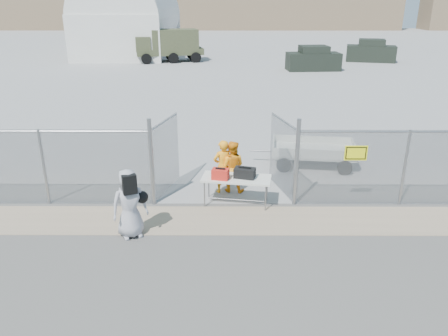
{
  "coord_description": "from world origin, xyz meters",
  "views": [
    {
      "loc": [
        0.05,
        -9.26,
        5.47
      ],
      "look_at": [
        0.0,
        2.0,
        1.1
      ],
      "focal_mm": 35.0,
      "sensor_mm": 36.0,
      "label": 1
    }
  ],
  "objects_px": {
    "folding_table": "(236,191)",
    "security_worker_left": "(223,167)",
    "security_worker_right": "(232,167)",
    "utility_trailer": "(313,153)",
    "visitor": "(129,204)"
  },
  "relations": [
    {
      "from": "folding_table",
      "to": "visitor",
      "type": "height_order",
      "value": "visitor"
    },
    {
      "from": "utility_trailer",
      "to": "security_worker_left",
      "type": "bearing_deg",
      "value": -136.6
    },
    {
      "from": "visitor",
      "to": "utility_trailer",
      "type": "bearing_deg",
      "value": 18.07
    },
    {
      "from": "security_worker_left",
      "to": "utility_trailer",
      "type": "xyz_separation_m",
      "value": [
        3.15,
        2.3,
        -0.37
      ]
    },
    {
      "from": "folding_table",
      "to": "security_worker_left",
      "type": "relative_size",
      "value": 1.17
    },
    {
      "from": "security_worker_right",
      "to": "utility_trailer",
      "type": "distance_m",
      "value": 3.65
    },
    {
      "from": "folding_table",
      "to": "utility_trailer",
      "type": "height_order",
      "value": "utility_trailer"
    },
    {
      "from": "security_worker_left",
      "to": "visitor",
      "type": "bearing_deg",
      "value": 25.3
    },
    {
      "from": "folding_table",
      "to": "utility_trailer",
      "type": "relative_size",
      "value": 0.52
    },
    {
      "from": "security_worker_left",
      "to": "utility_trailer",
      "type": "height_order",
      "value": "security_worker_left"
    },
    {
      "from": "security_worker_right",
      "to": "utility_trailer",
      "type": "xyz_separation_m",
      "value": [
        2.87,
        2.23,
        -0.35
      ]
    },
    {
      "from": "security_worker_right",
      "to": "utility_trailer",
      "type": "height_order",
      "value": "security_worker_right"
    },
    {
      "from": "security_worker_left",
      "to": "visitor",
      "type": "xyz_separation_m",
      "value": [
        -2.23,
        -2.64,
        0.06
      ]
    },
    {
      "from": "folding_table",
      "to": "security_worker_right",
      "type": "height_order",
      "value": "security_worker_right"
    },
    {
      "from": "folding_table",
      "to": "visitor",
      "type": "bearing_deg",
      "value": -136.84
    }
  ]
}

